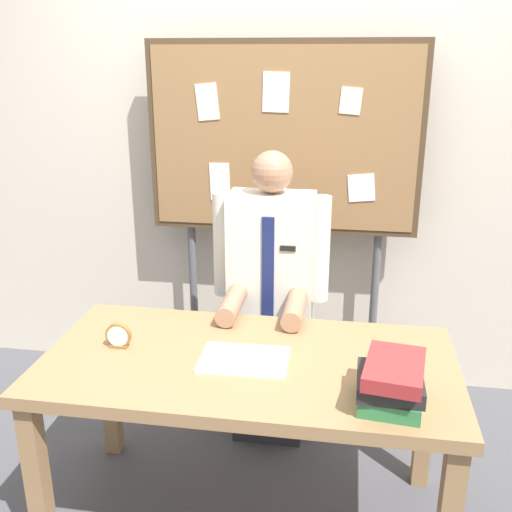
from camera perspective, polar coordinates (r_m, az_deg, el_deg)
back_wall at (r=3.30m, az=3.06°, el=10.10°), size 6.40×0.08×2.70m
desk at (r=2.33m, az=-0.78°, el=-11.88°), size 1.58×0.80×0.75m
person at (r=2.88m, az=1.41°, el=-5.26°), size 0.55×0.56×1.45m
bulletin_board at (r=3.09m, az=2.65°, el=10.69°), size 1.42×0.09×1.93m
book_stack at (r=2.03m, az=12.98°, el=-11.84°), size 0.23×0.30×0.16m
open_notebook at (r=2.27m, az=-1.16°, el=-9.98°), size 0.34×0.24×0.01m
desk_clock at (r=2.41m, az=-13.15°, el=-7.60°), size 0.10×0.04×0.10m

